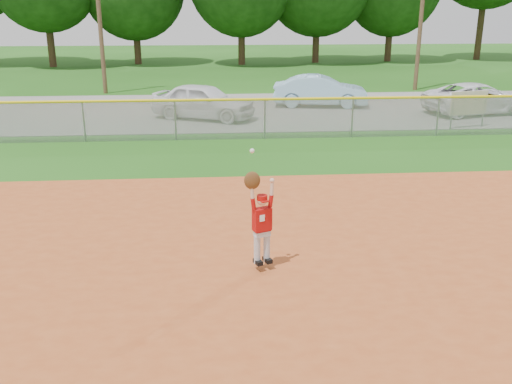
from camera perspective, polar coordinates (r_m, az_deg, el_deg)
ground at (r=12.25m, az=5.10°, el=-5.31°), size 120.00×120.00×0.00m
clay_infield at (r=9.62m, az=8.02°, el=-12.38°), size 24.00×16.00×0.04m
parking_strip at (r=27.56m, az=-0.26°, el=8.20°), size 44.00×10.00×0.03m
car_white_a at (r=25.36m, az=-5.27°, el=9.03°), size 4.87×3.52×1.54m
car_blue at (r=28.55m, az=6.45°, el=10.01°), size 4.77×2.33×1.51m
car_white_b at (r=28.44m, az=21.29°, el=8.73°), size 5.37×3.33×1.39m
sponsor_sign at (r=24.85m, az=20.50°, el=8.25°), size 1.68×0.45×1.53m
outfield_fence at (r=21.52m, az=0.89°, el=7.64°), size 40.06×0.10×1.55m
power_lines at (r=33.18m, az=0.77°, el=18.04°), size 19.40×0.24×9.00m
ballplayer at (r=10.65m, az=0.46°, el=-2.62°), size 0.60×0.35×2.27m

